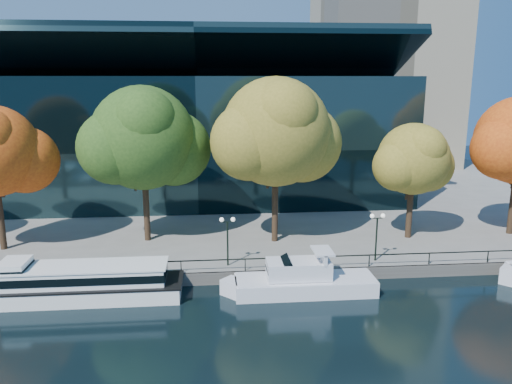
{
  "coord_description": "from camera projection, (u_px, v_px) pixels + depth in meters",
  "views": [
    {
      "loc": [
        -2.5,
        -33.59,
        15.82
      ],
      "look_at": [
        1.29,
        8.0,
        6.24
      ],
      "focal_mm": 35.0,
      "sensor_mm": 36.0,
      "label": 1
    }
  ],
  "objects": [
    {
      "name": "tree_3",
      "position": [
        278.0,
        134.0,
        44.23
      ],
      "size": [
        12.16,
        9.97,
        15.0
      ],
      "color": "black",
      "rests_on": "promenade"
    },
    {
      "name": "ground",
      "position": [
        248.0,
        300.0,
        36.36
      ],
      "size": [
        160.0,
        160.0,
        0.0
      ],
      "primitive_type": "plane",
      "color": "black",
      "rests_on": "ground"
    },
    {
      "name": "tree_4",
      "position": [
        415.0,
        161.0,
        45.85
      ],
      "size": [
        8.27,
        6.78,
        10.84
      ],
      "color": "black",
      "rests_on": "promenade"
    },
    {
      "name": "lamp_2",
      "position": [
        377.0,
        226.0,
        40.8
      ],
      "size": [
        1.26,
        0.36,
        4.03
      ],
      "color": "black",
      "rests_on": "promenade"
    },
    {
      "name": "railing",
      "position": [
        245.0,
        259.0,
        39.08
      ],
      "size": [
        88.2,
        0.08,
        0.99
      ],
      "color": "black",
      "rests_on": "promenade"
    },
    {
      "name": "lamp_1",
      "position": [
        227.0,
        230.0,
        39.72
      ],
      "size": [
        1.26,
        0.36,
        4.03
      ],
      "color": "black",
      "rests_on": "promenade"
    },
    {
      "name": "cruiser_near",
      "position": [
        299.0,
        280.0,
        37.29
      ],
      "size": [
        11.64,
        3.0,
        3.37
      ],
      "color": "white",
      "rests_on": "ground"
    },
    {
      "name": "promenade",
      "position": [
        229.0,
        187.0,
        71.56
      ],
      "size": [
        90.0,
        67.08,
        1.0
      ],
      "color": "slate",
      "rests_on": "ground"
    },
    {
      "name": "tree_2",
      "position": [
        145.0,
        140.0,
        44.6
      ],
      "size": [
        11.69,
        9.58,
        14.25
      ],
      "color": "black",
      "rests_on": "promenade"
    },
    {
      "name": "convention_building",
      "position": [
        199.0,
        135.0,
        64.96
      ],
      "size": [
        50.0,
        24.57,
        21.43
      ],
      "color": "black",
      "rests_on": "ground"
    },
    {
      "name": "tour_boat",
      "position": [
        74.0,
        282.0,
        36.28
      ],
      "size": [
        16.28,
        3.63,
        3.09
      ],
      "color": "white",
      "rests_on": "ground"
    }
  ]
}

